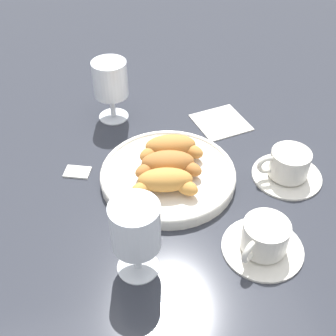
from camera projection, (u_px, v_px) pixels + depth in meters
The scene contains 11 objects.
ground_plane at pixel (177, 175), 0.87m from camera, with size 2.20×2.20×0.00m, color #2D3038.
pastry_plate at pixel (168, 175), 0.85m from camera, with size 0.26×0.26×0.02m.
croissant_large at pixel (171, 147), 0.87m from camera, with size 0.14×0.07×0.04m.
croissant_small at pixel (168, 164), 0.83m from camera, with size 0.14×0.08×0.04m.
croissant_extra at pixel (165, 182), 0.79m from camera, with size 0.14×0.08×0.04m.
coffee_cup_near at pixel (288, 167), 0.85m from camera, with size 0.14×0.14×0.06m.
coffee_cup_far at pixel (264, 240), 0.71m from camera, with size 0.14×0.14×0.06m.
juice_glass_left at pixel (110, 82), 0.96m from camera, with size 0.08×0.08×0.14m.
juice_glass_right at pixel (135, 229), 0.64m from camera, with size 0.08×0.08×0.14m.
sugar_packet at pixel (77, 171), 0.87m from camera, with size 0.05×0.03×0.01m, color white.
folded_napkin at pixel (221, 122), 1.00m from camera, with size 0.11×0.11×0.01m, color silver.
Camera 1 is at (0.15, 0.62, 0.59)m, focal length 46.99 mm.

